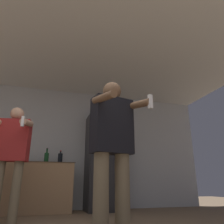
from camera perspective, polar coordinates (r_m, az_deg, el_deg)
The scene contains 9 objects.
wall_back at distance 4.89m, azimuth -15.49°, elevation -8.55°, with size 7.00×0.06×2.55m.
ceiling_slab at distance 3.83m, azimuth -13.10°, elevation 15.03°, with size 7.00×3.68×0.05m.
refrigerator at distance 4.64m, azimuth -2.07°, elevation -12.62°, with size 0.72×0.69×1.92m.
counter at distance 4.52m, azimuth -21.67°, elevation -17.81°, with size 1.71×0.61×0.89m.
bottle_red_label at distance 4.61m, azimuth -13.39°, elevation -11.66°, with size 0.09×0.09×0.27m.
bottle_clear_vodka at distance 4.61m, azimuth -16.76°, elevation -11.33°, with size 0.09×0.09×0.30m.
bottle_tall_gin at distance 4.66m, azimuth -25.88°, elevation -10.55°, with size 0.07×0.07×0.27m.
person_woman_foreground at distance 2.25m, azimuth 0.13°, elevation -8.53°, with size 0.56×0.59×1.58m.
person_man_side at distance 3.46m, azimuth -24.71°, elevation -9.03°, with size 0.57×0.57×1.60m.
Camera 1 is at (-0.07, -1.64, 0.49)m, focal length 35.00 mm.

